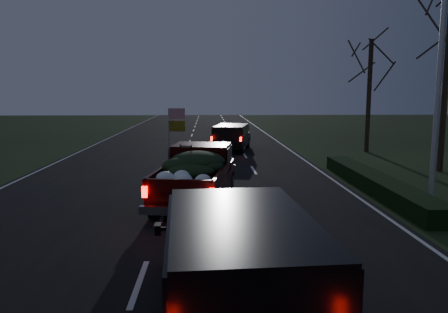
# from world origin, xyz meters

# --- Properties ---
(ground) EXTENTS (120.00, 120.00, 0.00)m
(ground) POSITION_xyz_m (0.00, 0.00, 0.00)
(ground) COLOR black
(ground) RESTS_ON ground
(road_asphalt) EXTENTS (14.00, 120.00, 0.02)m
(road_asphalt) POSITION_xyz_m (0.00, 0.00, 0.01)
(road_asphalt) COLOR black
(road_asphalt) RESTS_ON ground
(hedge_row) EXTENTS (1.00, 10.00, 0.60)m
(hedge_row) POSITION_xyz_m (7.80, 3.00, 0.30)
(hedge_row) COLOR black
(hedge_row) RESTS_ON ground
(light_pole) EXTENTS (0.50, 0.90, 9.16)m
(light_pole) POSITION_xyz_m (9.50, 2.00, 5.48)
(light_pole) COLOR silver
(light_pole) RESTS_ON ground
(bare_tree_far) EXTENTS (3.60, 3.60, 7.00)m
(bare_tree_far) POSITION_xyz_m (11.50, 14.00, 5.23)
(bare_tree_far) COLOR black
(bare_tree_far) RESTS_ON ground
(pickup_truck) EXTENTS (2.91, 5.74, 2.87)m
(pickup_truck) POSITION_xyz_m (1.00, 1.40, 1.08)
(pickup_truck) COLOR #370707
(pickup_truck) RESTS_ON ground
(lead_suv) EXTENTS (2.87, 5.01, 1.35)m
(lead_suv) POSITION_xyz_m (2.93, 14.91, 1.02)
(lead_suv) COLOR black
(lead_suv) RESTS_ON ground
(rear_suv) EXTENTS (2.72, 5.49, 1.54)m
(rear_suv) POSITION_xyz_m (1.85, -6.76, 1.17)
(rear_suv) COLOR black
(rear_suv) RESTS_ON ground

